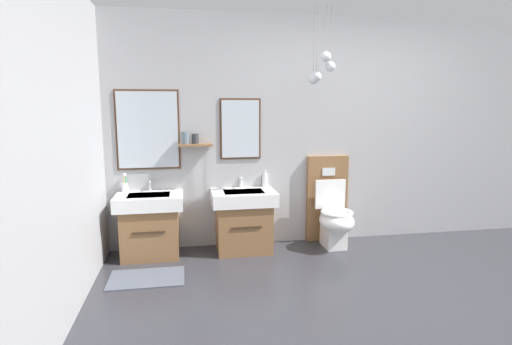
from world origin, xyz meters
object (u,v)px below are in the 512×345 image
Objects in this scene: toilet at (332,212)px; soap_dispenser at (265,180)px; toothbrush_cup at (125,187)px; vanity_sink_right at (243,219)px; vanity_sink_left at (150,223)px.

soap_dispenser is (-0.74, 0.17, 0.37)m from toilet.
toilet reaches higher than toothbrush_cup.
toilet reaches higher than vanity_sink_right.
vanity_sink_left is 1.33m from soap_dispenser.
toothbrush_cup is (-2.26, 0.16, 0.34)m from toilet.
soap_dispenser reaches higher than vanity_sink_left.
vanity_sink_left is at bearing -171.85° from soap_dispenser.
toothbrush_cup reaches higher than vanity_sink_left.
toilet is (1.01, 0.01, 0.02)m from vanity_sink_right.
toilet is at bearing 0.26° from vanity_sink_left.
toothbrush_cup is at bearing 146.98° from vanity_sink_left.
vanity_sink_right is at bearing -7.76° from toothbrush_cup.
vanity_sink_left is 0.68× the size of toilet.
soap_dispenser is (0.27, 0.18, 0.39)m from vanity_sink_right.
soap_dispenser is (1.26, 0.18, 0.39)m from vanity_sink_left.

